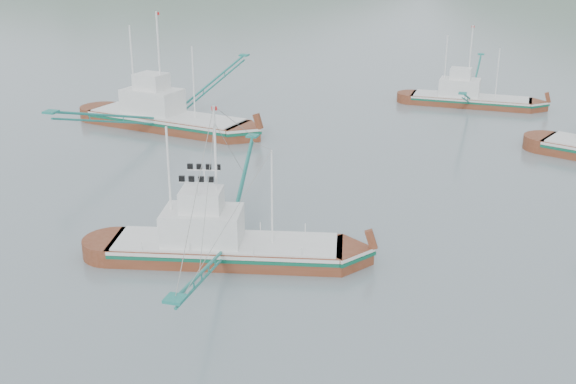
# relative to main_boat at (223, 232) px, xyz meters

# --- Properties ---
(ground) EXTENTS (1200.00, 1200.00, 0.00)m
(ground) POSITION_rel_main_boat_xyz_m (2.84, -2.24, -1.78)
(ground) COLOR slate
(ground) RESTS_ON ground
(main_boat) EXTENTS (14.06, 24.37, 9.98)m
(main_boat) POSITION_rel_main_boat_xyz_m (0.00, 0.00, 0.00)
(main_boat) COLOR maroon
(main_boat) RESTS_ON ground
(bg_boat_far) EXTENTS (12.85, 23.10, 9.35)m
(bg_boat_far) POSITION_rel_main_boat_xyz_m (11.65, 43.86, -0.49)
(bg_boat_far) COLOR maroon
(bg_boat_far) RESTS_ON ground
(bg_boat_left) EXTENTS (16.86, 29.29, 11.98)m
(bg_boat_left) POSITION_rel_main_boat_xyz_m (-16.07, 25.98, 0.27)
(bg_boat_left) COLOR maroon
(bg_boat_left) RESTS_ON ground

